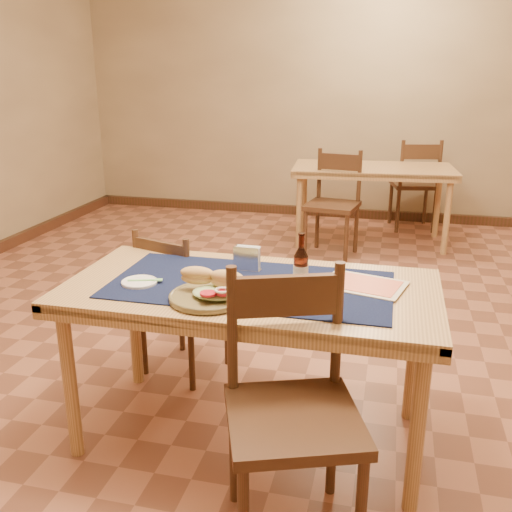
% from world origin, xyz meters
% --- Properties ---
extents(room, '(6.04, 7.04, 2.84)m').
position_xyz_m(room, '(0.00, 0.00, 1.40)').
color(room, '#9C5C44').
rests_on(room, ground).
extents(main_table, '(1.60, 0.80, 0.75)m').
position_xyz_m(main_table, '(0.00, -0.80, 0.67)').
color(main_table, tan).
rests_on(main_table, ground).
extents(placemat, '(1.20, 0.60, 0.01)m').
position_xyz_m(placemat, '(0.00, -0.80, 0.75)').
color(placemat, '#101A3C').
rests_on(placemat, main_table).
extents(baseboard, '(6.00, 7.00, 0.10)m').
position_xyz_m(baseboard, '(0.00, 0.00, 0.05)').
color(baseboard, '#422417').
rests_on(baseboard, ground).
extents(back_table, '(1.56, 0.87, 0.75)m').
position_xyz_m(back_table, '(0.37, 2.52, 0.67)').
color(back_table, tan).
rests_on(back_table, ground).
extents(chair_main_far, '(0.49, 0.49, 0.84)m').
position_xyz_m(chair_main_far, '(-0.52, -0.32, 0.44)').
color(chair_main_far, '#422417').
rests_on(chair_main_far, ground).
extents(chair_main_near, '(0.58, 0.58, 0.98)m').
position_xyz_m(chair_main_near, '(0.28, -1.31, 0.51)').
color(chair_main_near, '#422417').
rests_on(chair_main_near, ground).
extents(chair_back_near, '(0.50, 0.50, 0.95)m').
position_xyz_m(chair_back_near, '(0.06, 2.04, 0.49)').
color(chair_back_near, '#422417').
rests_on(chair_back_near, ground).
extents(chair_back_far, '(0.53, 0.53, 0.96)m').
position_xyz_m(chair_back_far, '(0.79, 3.12, 0.50)').
color(chair_back_far, '#422417').
rests_on(chair_back_far, ground).
extents(sandwich_plate, '(0.32, 0.32, 0.12)m').
position_xyz_m(sandwich_plate, '(-0.11, -1.00, 0.79)').
color(sandwich_plate, brown).
rests_on(sandwich_plate, placemat).
extents(side_plate, '(0.15, 0.15, 0.01)m').
position_xyz_m(side_plate, '(-0.47, -0.91, 0.76)').
color(side_plate, white).
rests_on(side_plate, placemat).
extents(fork, '(0.15, 0.06, 0.00)m').
position_xyz_m(fork, '(-0.43, -0.89, 0.77)').
color(fork, '#7FD575').
rests_on(fork, side_plate).
extents(beer_bottle, '(0.06, 0.06, 0.24)m').
position_xyz_m(beer_bottle, '(0.21, -0.79, 0.84)').
color(beer_bottle, '#4B190D').
rests_on(beer_bottle, placemat).
extents(napkin_holder, '(0.13, 0.05, 0.11)m').
position_xyz_m(napkin_holder, '(-0.06, -0.63, 0.81)').
color(napkin_holder, silver).
rests_on(napkin_holder, placemat).
extents(menu_card, '(0.39, 0.33, 0.01)m').
position_xyz_m(menu_card, '(0.47, -0.70, 0.76)').
color(menu_card, beige).
rests_on(menu_card, placemat).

